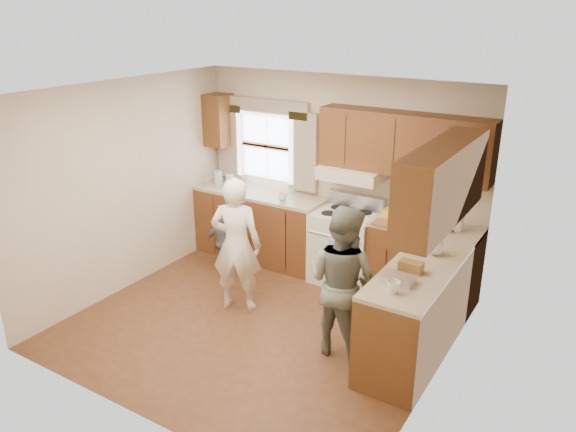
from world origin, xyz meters
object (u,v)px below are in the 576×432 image
Objects in this scene: woman_left at (236,245)px; child at (224,242)px; woman_right at (342,281)px; stove at (346,246)px.

child is at bearing -63.70° from woman_left.
woman_left is 1.07m from child.
woman_right is at bearing 134.93° from child.
woman_left is at bearing 113.35° from child.
stove is 1.49m from woman_left.
woman_right is at bearing -65.41° from stove.
woman_right is 1.93× the size of child.
woman_left is at bearing 0.70° from woman_right.
woman_left reaches higher than child.
stove is at bearing -58.34° from woman_right.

